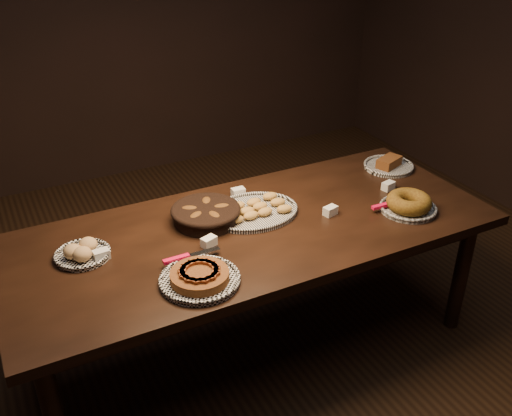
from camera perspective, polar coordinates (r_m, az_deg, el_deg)
name	(u,v)px	position (r m, az deg, el deg)	size (l,w,h in m)	color
ground	(254,343)	(3.24, -0.18, -13.36)	(5.00, 5.00, 0.00)	black
buffet_table	(254,239)	(2.83, -0.20, -3.15)	(2.40, 1.00, 0.75)	black
apple_tart_plate	(199,277)	(2.41, -5.67, -6.91)	(0.34, 0.36, 0.06)	white
madeleine_platter	(252,210)	(2.89, -0.42, -0.24)	(0.47, 0.38, 0.05)	black
bundt_cake_plate	(408,204)	(3.01, 15.00, 0.38)	(0.33, 0.29, 0.09)	black
croissant_basket	(206,213)	(2.82, -5.03, -0.51)	(0.35, 0.35, 0.09)	black
bread_roll_plate	(82,252)	(2.66, -17.01, -4.28)	(0.25, 0.25, 0.08)	white
loaf_plate	(389,165)	(3.47, 13.12, 4.21)	(0.29, 0.29, 0.07)	black
tent_cards	(260,215)	(2.84, 0.42, -0.68)	(1.65, 0.45, 0.04)	white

